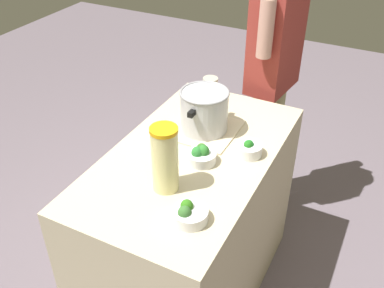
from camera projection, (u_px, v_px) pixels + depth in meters
The scene contains 10 objects.
ground_plane at pixel (192, 288), 2.48m from camera, with size 8.00×8.00×0.00m, color slate.
counter_slab at pixel (192, 229), 2.22m from camera, with size 1.21×0.68×0.94m, color beige.
dish_cloth at pixel (204, 129), 2.11m from camera, with size 0.31×0.31×0.01m, color beige.
cooking_pot at pixel (204, 110), 2.05m from camera, with size 0.30×0.23×0.20m.
lemonade_pitcher at pixel (165, 159), 1.68m from camera, with size 0.11×0.11×0.28m.
mason_jar at pixel (210, 89), 2.33m from camera, with size 0.08×0.08×0.12m.
broccoli_bowl_front at pixel (189, 214), 1.59m from camera, with size 0.13×0.13×0.08m.
broccoli_bowl_center at pixel (249, 148), 1.93m from camera, with size 0.12×0.12×0.07m.
broccoli_bowl_back at pixel (201, 155), 1.88m from camera, with size 0.13×0.13×0.08m.
person_cook at pixel (272, 82), 2.57m from camera, with size 0.50×0.24×1.66m.
Camera 1 is at (-1.41, -0.72, 2.08)m, focal length 41.20 mm.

